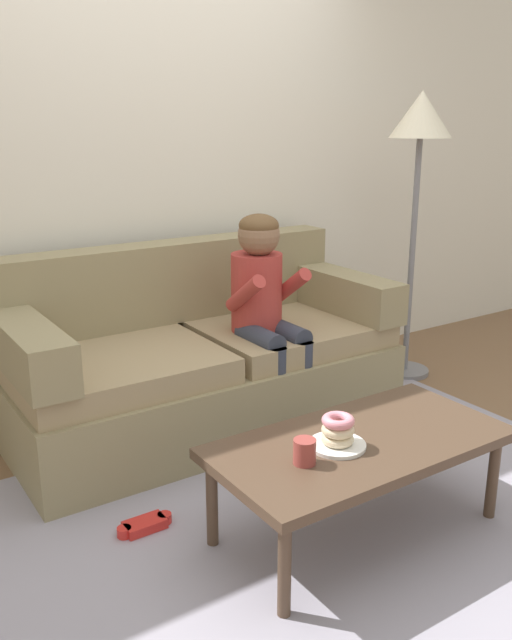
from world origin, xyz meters
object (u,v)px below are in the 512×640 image
couch (200,362)px  toy_controller (145,526)px  mug (305,452)px  floor_lamp (420,142)px  person_child (265,301)px  donut (337,439)px  coffee_table (359,448)px

couch → toy_controller: 1.05m
mug → floor_lamp: (1.70, 1.16, 0.98)m
toy_controller → mug: bearing=-76.5°
mug → toy_controller: size_ratio=0.40×
toy_controller → person_child: bearing=4.2°
person_child → floor_lamp: 1.39m
couch → floor_lamp: floor_lamp is taller
couch → donut: (-0.09, -1.20, 0.09)m
person_child → donut: (-0.36, -1.00, -0.24)m
couch → coffee_table: couch is taller
coffee_table → floor_lamp: bearing=38.5°
floor_lamp → toy_controller: bearing=-162.2°
coffee_table → person_child: 1.08m
coffee_table → floor_lamp: floor_lamp is taller
coffee_table → person_child: bearing=75.7°
coffee_table → mug: bearing=-173.5°
coffee_table → mug: 0.30m
couch → toy_controller: size_ratio=8.69×
toy_controller → floor_lamp: floor_lamp is taller
donut → mug: 0.18m
couch → coffee_table: bearing=-89.3°
coffee_table → couch: bearing=90.7°
couch → person_child: 0.47m
person_child → toy_controller: 1.26m
coffee_table → mug: size_ratio=12.64×
person_child → floor_lamp: floor_lamp is taller
mug → floor_lamp: bearing=34.3°
coffee_table → donut: 0.13m
person_child → mug: (-0.54, -1.03, -0.23)m
mug → person_child: bearing=62.4°
couch → mug: 1.27m
toy_controller → couch: bearing=22.3°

